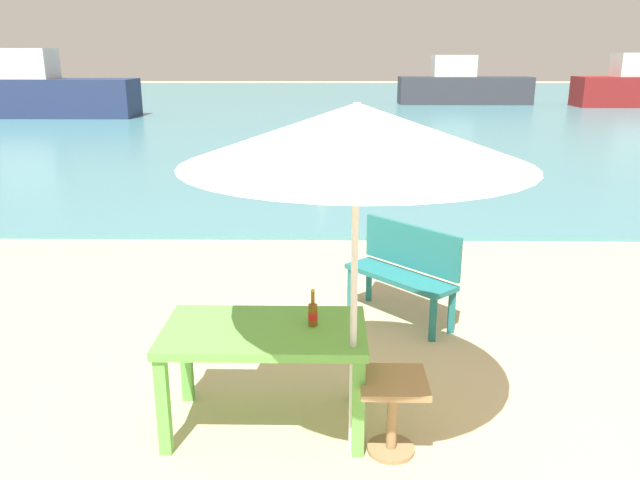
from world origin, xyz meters
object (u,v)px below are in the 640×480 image
Objects in this scene: picnic_table_green at (265,342)px; side_table_wood at (392,404)px; bench_teal_center at (404,267)px; boat_sailboat at (463,87)px; patio_umbrella at (357,135)px; boat_barge at (41,93)px; beer_bottle_amber at (313,313)px; swimmer_person at (323,186)px.

side_table_wood is (0.87, -0.30, -0.30)m from picnic_table_green.
boat_sailboat reaches higher than bench_teal_center.
picnic_table_green is 30.40m from boat_sailboat.
boat_sailboat is at bearing 77.40° from patio_umbrella.
bench_teal_center is at bearing 58.70° from picnic_table_green.
patio_umbrella is 25.47m from boat_barge.
bench_teal_center is at bearing 75.29° from patio_umbrella.
swimmer_person is (-0.02, 7.36, -0.61)m from beer_bottle_amber.
side_table_wood is 0.07× the size of boat_barge.
boat_sailboat is at bearing 21.52° from boat_barge.
side_table_wood is 7.73m from swimmer_person.
bench_teal_center is (0.85, 1.91, -0.31)m from beer_bottle_amber.
patio_umbrella reaches higher than swimmer_person.
patio_umbrella reaches higher than bench_teal_center.
swimmer_person is (-0.29, 7.69, -1.88)m from patio_umbrella.
side_table_wood is at bearing -102.10° from boat_sailboat.
beer_bottle_amber reaches higher than swimmer_person.
boat_sailboat is at bearing 76.78° from beer_bottle_amber.
swimmer_person is (-0.88, 5.46, -0.30)m from bench_teal_center.
patio_umbrella is at bearing -61.81° from boat_barge.
swimmer_person is (-0.56, 7.71, -0.11)m from side_table_wood.
beer_bottle_amber is 0.04× the size of boat_sailboat.
bench_teal_center is at bearing 65.88° from beer_bottle_amber.
beer_bottle_amber is at bearing 147.11° from side_table_wood.
patio_umbrella is at bearing -102.60° from boat_sailboat.
picnic_table_green reaches higher than side_table_wood.
patio_umbrella is 1.78m from side_table_wood.
bench_teal_center is at bearing -102.42° from boat_sailboat.
boat_barge is (-12.61, 20.20, 0.51)m from bench_teal_center.
boat_barge is (-11.73, 14.74, 0.82)m from swimmer_person.
boat_barge is at bearing 117.27° from picnic_table_green.
patio_umbrella is 4.26× the size of side_table_wood.
boat_barge reaches higher than swimmer_person.
beer_bottle_amber is (0.33, 0.05, 0.20)m from picnic_table_green.
boat_sailboat is at bearing 72.55° from swimmer_person.
side_table_wood is 25.60m from boat_barge.
bench_teal_center reaches higher than swimmer_person.
patio_umbrella reaches higher than beer_bottle_amber.
boat_barge reaches higher than bench_teal_center.
side_table_wood reaches higher than swimmer_person.
beer_bottle_amber is 0.65× the size of swimmer_person.
boat_barge is at bearing -158.48° from boat_sailboat.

